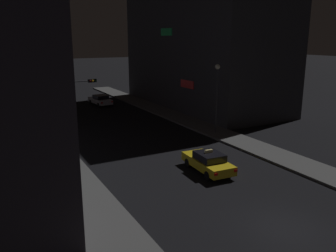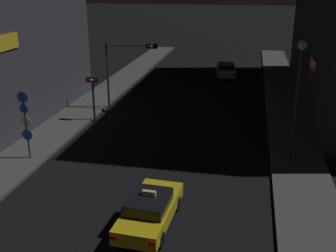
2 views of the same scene
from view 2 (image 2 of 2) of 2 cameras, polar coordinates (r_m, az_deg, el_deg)
name	(u,v)px [view 2 (image 2 of 2)]	position (r m, az deg, el deg)	size (l,w,h in m)	color
sidewalk_left	(98,99)	(34.93, -9.72, 3.74)	(2.96, 53.92, 0.17)	#4C4C4C
sidewalk_right	(286,110)	(32.83, 16.08, 2.17)	(2.96, 53.92, 0.17)	#4C4C4C
taxi	(150,209)	(17.19, -2.55, -11.50)	(2.05, 4.55, 1.62)	yellow
far_car	(226,70)	(42.84, 8.03, 7.74)	(2.27, 4.62, 1.42)	#B7B7BC
traffic_light_overhead	(126,61)	(31.09, -5.87, 8.91)	(3.97, 0.42, 5.22)	#2D2D33
traffic_light_left_kerb	(93,89)	(29.01, -10.42, 5.08)	(0.80, 0.42, 3.31)	#2D2D33
sign_pole_left	(26,121)	(23.57, -19.18, 0.66)	(0.63, 0.10, 3.83)	#2D2D33
street_lamp_near_block	(298,82)	(22.59, 17.67, 5.84)	(0.48, 0.48, 6.53)	#2D2D33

